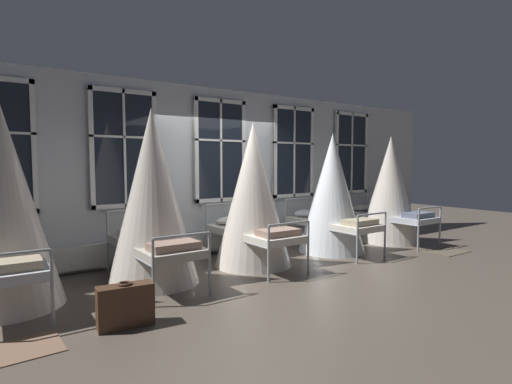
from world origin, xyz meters
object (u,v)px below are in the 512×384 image
at_px(cot_fourth, 332,194).
at_px(suitcase_dark, 125,306).
at_px(cot_first, 3,208).
at_px(cot_third, 253,197).
at_px(cot_second, 153,199).
at_px(cot_fifth, 390,191).

relative_size(cot_fourth, suitcase_dark, 3.90).
relative_size(cot_first, cot_third, 1.03).
xyz_separation_m(cot_third, suitcase_dark, (-2.52, -1.33, -0.91)).
bearing_deg(suitcase_dark, cot_fourth, 22.71).
bearing_deg(cot_second, suitcase_dark, 148.03).
height_order(cot_second, cot_third, cot_second).
xyz_separation_m(cot_second, cot_fourth, (3.54, 0.02, -0.10)).
bearing_deg(cot_third, suitcase_dark, 118.29).
height_order(cot_second, cot_fifth, cot_second).
bearing_deg(suitcase_dark, cot_fifth, 17.88).
bearing_deg(cot_fourth, cot_second, 89.52).
xyz_separation_m(cot_first, cot_third, (3.48, -0.05, -0.03)).
height_order(cot_first, cot_fifth, cot_first).
bearing_deg(cot_second, cot_fifth, -90.44).
distance_m(cot_first, cot_second, 1.77).
height_order(cot_second, suitcase_dark, cot_second).
height_order(cot_first, cot_fourth, cot_first).
relative_size(cot_second, suitcase_dark, 4.25).
distance_m(cot_third, cot_fourth, 1.83).
xyz_separation_m(cot_second, cot_fifth, (5.27, -0.00, -0.10)).
xyz_separation_m(cot_second, suitcase_dark, (-0.81, -1.32, -0.97)).
distance_m(cot_fourth, suitcase_dark, 4.63).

